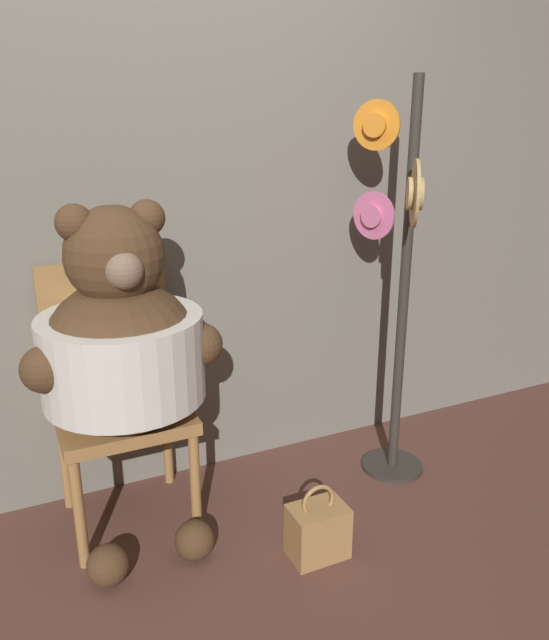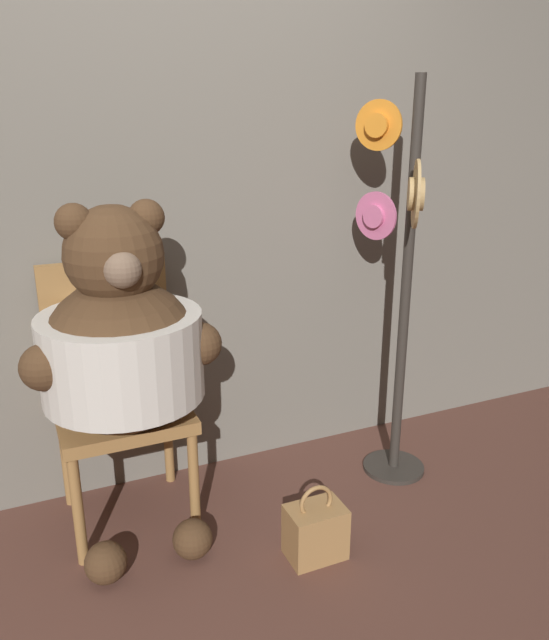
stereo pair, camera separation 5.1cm
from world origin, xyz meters
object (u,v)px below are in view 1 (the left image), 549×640
Objects in this scene: handbag_on_ground at (318,530)px; chair at (117,386)px; hat_display_rack at (397,281)px; teddy_bear at (122,348)px.

chair is at bearing 134.60° from handbag_on_ground.
hat_display_rack is 1.05m from handbag_on_ground.
handbag_on_ground is at bearing -45.40° from chair.
chair is 0.60× the size of hat_display_rack.
teddy_bear is at bearing 178.00° from hat_display_rack.
teddy_bear reaches higher than handbag_on_ground.
chair is at bearing 170.10° from hat_display_rack.
hat_display_rack is (1.16, -0.20, 0.34)m from chair.
hat_display_rack is at bearing -2.00° from teddy_bear.
chair is at bearing 92.33° from teddy_bear.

